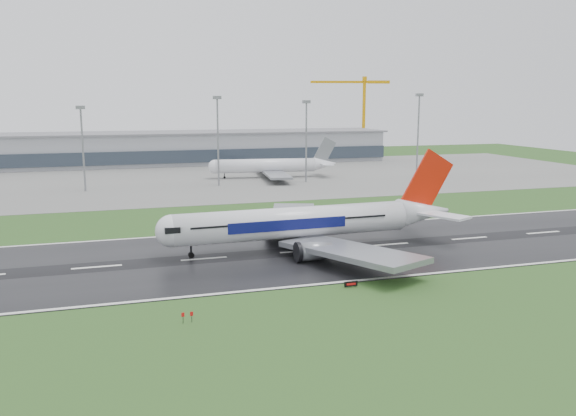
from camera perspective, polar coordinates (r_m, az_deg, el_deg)
name	(u,v)px	position (r m, az deg, el deg)	size (l,w,h in m)	color
ground	(204,259)	(115.59, -8.22, -4.98)	(520.00, 520.00, 0.00)	#24481A
runway	(204,259)	(115.58, -8.22, -4.95)	(400.00, 45.00, 0.10)	black
apron	(155,179)	(237.85, -12.85, 2.75)	(400.00, 130.00, 0.08)	slate
terminal	(145,149)	(296.68, -13.78, 5.61)	(240.00, 36.00, 15.00)	#8F9299
main_airliner	(314,203)	(121.11, 2.56, 0.53)	(65.09, 61.99, 19.22)	silver
parked_airliner	(271,158)	(236.95, -1.70, 4.89)	(53.35, 49.68, 15.64)	white
tower_crane	(364,116)	(340.51, 7.42, 8.88)	(45.18, 2.46, 44.58)	orange
runway_sign	(351,284)	(97.93, 6.17, -7.43)	(2.30, 0.26, 1.04)	black
floodmast_2	(83,151)	(211.18, -19.42, 5.31)	(0.64, 0.64, 27.97)	gray
floodmast_3	(218,143)	(214.16, -6.86, 6.33)	(0.64, 0.64, 31.35)	gray
floodmast_4	(306,143)	(222.62, 1.79, 6.35)	(0.64, 0.64, 29.84)	gray
floodmast_5	(418,138)	(241.97, 12.59, 6.75)	(0.64, 0.64, 32.55)	gray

